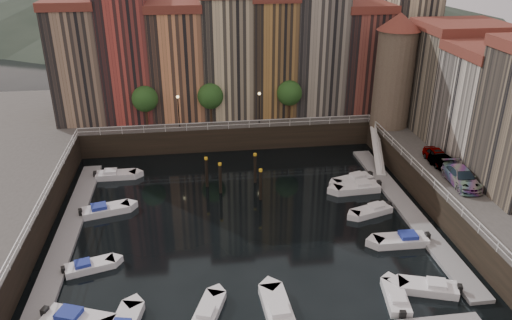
{
  "coord_description": "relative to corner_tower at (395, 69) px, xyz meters",
  "views": [
    {
      "loc": [
        -4.37,
        -41.61,
        25.12
      ],
      "look_at": [
        1.8,
        4.0,
        4.08
      ],
      "focal_mm": 35.0,
      "sensor_mm": 36.0,
      "label": 1
    }
  ],
  "objects": [
    {
      "name": "dock_left",
      "position": [
        -36.2,
        -15.5,
        -10.02
      ],
      "size": [
        2.0,
        28.0,
        0.35
      ],
      "primitive_type": "cube",
      "color": "gray",
      "rests_on": "ground"
    },
    {
      "name": "boat_right_3",
      "position": [
        -7.32,
        -10.98,
        -9.8
      ],
      "size": [
        5.11,
        2.09,
        1.16
      ],
      "rotation": [
        0.0,
        0.0,
        3.2
      ],
      "color": "silver",
      "rests_on": "ground"
    },
    {
      "name": "boat_near_2",
      "position": [
        -19.06,
        -28.4,
        -9.8
      ],
      "size": [
        2.09,
        5.19,
        1.18
      ],
      "rotation": [
        0.0,
        0.0,
        1.62
      ],
      "color": "silver",
      "rests_on": "ground"
    },
    {
      "name": "corner_tower",
      "position": [
        0.0,
        0.0,
        0.0
      ],
      "size": [
        5.2,
        5.2,
        13.8
      ],
      "color": "#6B5B4C",
      "rests_on": "quay_right"
    },
    {
      "name": "boat_near_3",
      "position": [
        -10.07,
        -28.3,
        -9.87
      ],
      "size": [
        2.16,
        4.32,
        0.97
      ],
      "rotation": [
        0.0,
        0.0,
        1.41
      ],
      "color": "silver",
      "rests_on": "ground"
    },
    {
      "name": "car_b",
      "position": [
        0.68,
        -13.31,
        -6.53
      ],
      "size": [
        1.73,
        4.16,
        1.34
      ],
      "primitive_type": "imported",
      "rotation": [
        0.0,
        0.0,
        0.08
      ],
      "color": "gray",
      "rests_on": "quay_right"
    },
    {
      "name": "right_terrace",
      "position": [
        6.5,
        -10.7,
        -0.64
      ],
      "size": [
        9.3,
        24.3,
        14.0
      ],
      "color": "gray",
      "rests_on": "quay_right"
    },
    {
      "name": "car_a",
      "position": [
        0.79,
        -11.63,
        -6.46
      ],
      "size": [
        1.76,
        4.3,
        1.46
      ],
      "primitive_type": "imported",
      "rotation": [
        0.0,
        0.0,
        -0.01
      ],
      "color": "gray",
      "rests_on": "quay_right"
    },
    {
      "name": "dock_right",
      "position": [
        -3.8,
        -15.5,
        -10.02
      ],
      "size": [
        2.0,
        28.0,
        0.35
      ],
      "primitive_type": "cube",
      "color": "gray",
      "rests_on": "ground"
    },
    {
      "name": "quay_far",
      "position": [
        -20.0,
        11.5,
        -8.69
      ],
      "size": [
        80.0,
        20.0,
        3.0
      ],
      "primitive_type": "cube",
      "color": "black",
      "rests_on": "ground"
    },
    {
      "name": "boat_right_1",
      "position": [
        -6.61,
        -21.1,
        -9.81
      ],
      "size": [
        4.96,
        1.89,
        1.13
      ],
      "rotation": [
        0.0,
        0.0,
        3.12
      ],
      "color": "silver",
      "rests_on": "ground"
    },
    {
      "name": "promenade_trees",
      "position": [
        -21.33,
        3.7,
        -3.61
      ],
      "size": [
        21.2,
        3.2,
        5.2
      ],
      "color": "black",
      "rests_on": "quay_far"
    },
    {
      "name": "boat_right_0",
      "position": [
        -7.1,
        -27.51,
        -9.83
      ],
      "size": [
        4.77,
        3.0,
        1.07
      ],
      "rotation": [
        0.0,
        0.0,
        2.82
      ],
      "color": "silver",
      "rests_on": "ground"
    },
    {
      "name": "railings",
      "position": [
        -20.0,
        -9.62,
        -6.41
      ],
      "size": [
        36.08,
        34.04,
        0.52
      ],
      "color": "white",
      "rests_on": "ground"
    },
    {
      "name": "boat_left_4",
      "position": [
        -33.32,
        -4.27,
        -9.83
      ],
      "size": [
        4.64,
        1.69,
        1.07
      ],
      "rotation": [
        0.0,
        0.0,
        -0.0
      ],
      "color": "silver",
      "rests_on": "ground"
    },
    {
      "name": "boat_right_2",
      "position": [
        -7.43,
        -15.72,
        -9.86
      ],
      "size": [
        4.44,
        2.73,
        1.0
      ],
      "rotation": [
        0.0,
        0.0,
        3.45
      ],
      "color": "silver",
      "rests_on": "ground"
    },
    {
      "name": "mooring_pilings",
      "position": [
        -20.19,
        -9.05,
        -8.54
      ],
      "size": [
        5.68,
        4.3,
        3.78
      ],
      "color": "black",
      "rests_on": "ground"
    },
    {
      "name": "street_lamps",
      "position": [
        -21.0,
        2.7,
        -4.3
      ],
      "size": [
        10.36,
        0.36,
        4.18
      ],
      "color": "black",
      "rests_on": "quay_far"
    },
    {
      "name": "car_c",
      "position": [
        0.79,
        -16.56,
        -6.39
      ],
      "size": [
        2.57,
        5.65,
        1.6
      ],
      "primitive_type": "imported",
      "rotation": [
        0.0,
        0.0,
        -0.06
      ],
      "color": "gray",
      "rests_on": "quay_right"
    },
    {
      "name": "ground",
      "position": [
        -20.0,
        -14.5,
        -10.19
      ],
      "size": [
        200.0,
        200.0,
        0.0
      ],
      "primitive_type": "plane",
      "color": "black",
      "rests_on": "ground"
    },
    {
      "name": "boat_left_3",
      "position": [
        -33.4,
        -12.12,
        -9.82
      ],
      "size": [
        4.92,
        2.83,
        1.1
      ],
      "rotation": [
        0.0,
        0.0,
        0.26
      ],
      "color": "silver",
      "rests_on": "ground"
    },
    {
      "name": "gangway",
      "position": [
        -2.9,
        -4.5,
        -8.28
      ],
      "size": [
        2.78,
        8.32,
        3.73
      ],
      "color": "white",
      "rests_on": "ground"
    },
    {
      "name": "far_terrace",
      "position": [
        -16.69,
        9.0,
        0.76
      ],
      "size": [
        48.7,
        10.3,
        17.5
      ],
      "color": "#90735C",
      "rests_on": "quay_far"
    },
    {
      "name": "boat_near_1",
      "position": [
        -24.04,
        -27.92,
        -9.86
      ],
      "size": [
        2.86,
        4.39,
        0.99
      ],
      "rotation": [
        0.0,
        0.0,
        1.22
      ],
      "color": "silver",
      "rests_on": "ground"
    },
    {
      "name": "boat_left_1",
      "position": [
        -33.44,
        -21.21,
        -9.87
      ],
      "size": [
        4.25,
        2.53,
        0.95
      ],
      "rotation": [
        0.0,
        0.0,
        0.28
      ],
      "color": "silver",
      "rests_on": "ground"
    },
    {
      "name": "boat_right_4",
      "position": [
        -7.18,
        -9.1,
        -9.83
      ],
      "size": [
        4.83,
        2.94,
        1.08
      ],
      "rotation": [
        0.0,
        0.0,
        3.44
      ],
      "color": "silver",
      "rests_on": "ground"
    }
  ]
}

